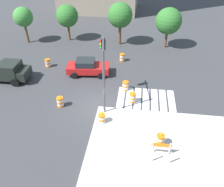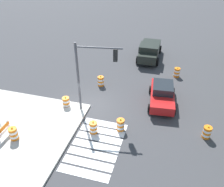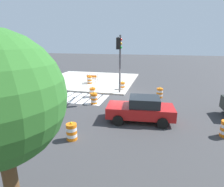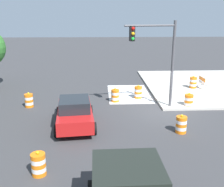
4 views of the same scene
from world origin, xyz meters
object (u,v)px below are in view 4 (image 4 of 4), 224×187
Objects in this scene: traffic_barrel_on_sidewalk at (193,83)px; traffic_barrel_median_far at (181,125)px; traffic_barrel_crosswalk_end at (138,92)px; traffic_barrel_median_near at (115,96)px; traffic_barrel_near_corner at (189,101)px; traffic_barrel_far_curb at (39,164)px; construction_barricade at (204,81)px; traffic_light_pole at (156,49)px; traffic_barrel_lane_center at (29,101)px; sports_car at (75,112)px.

traffic_barrel_median_far is at bearing 157.32° from traffic_barrel_on_sidewalk.
traffic_barrel_crosswalk_end is 1.92m from traffic_barrel_median_near.
traffic_barrel_far_curb is (-7.44, 8.27, 0.00)m from traffic_barrel_near_corner.
construction_barricade is (4.39, -2.68, 0.27)m from traffic_barrel_near_corner.
construction_barricade is (0.02, -0.90, 0.12)m from traffic_barrel_on_sidewalk.
traffic_barrel_median_far is at bearing -169.12° from traffic_light_pole.
traffic_barrel_crosswalk_end is at bearing -77.94° from traffic_barrel_lane_center.
traffic_barrel_far_curb is 16.12m from construction_barricade.
traffic_barrel_lane_center is (-0.85, 5.84, 0.00)m from traffic_barrel_median_near.
traffic_barrel_median_near is 8.08m from construction_barricade.
traffic_barrel_far_curb is at bearing 137.18° from construction_barricade.
traffic_barrel_median_near is 1.00× the size of traffic_barrel_median_far.
sports_car reaches higher than traffic_barrel_near_corner.
traffic_barrel_crosswalk_end is 7.77m from traffic_barrel_lane_center.
traffic_barrel_far_curb is at bearing 158.81° from traffic_barrel_median_near.
construction_barricade reaches higher than traffic_barrel_near_corner.
traffic_barrel_near_corner is 0.78× the size of construction_barricade.
sports_car is 4.38× the size of traffic_barrel_on_sidewalk.
traffic_barrel_near_corner is 1.00× the size of traffic_barrel_far_curb.
traffic_barrel_far_curb is (-3.56, 6.61, 0.00)m from traffic_barrel_median_far.
traffic_light_pole reaches higher than traffic_barrel_on_sidewalk.
traffic_barrel_near_corner is 4.22m from traffic_barrel_median_far.
traffic_barrel_far_curb is at bearing 118.28° from traffic_barrel_median_far.
traffic_barrel_median_near is 0.78× the size of construction_barricade.
traffic_barrel_far_curb is at bearing 168.38° from sports_car.
sports_car is 4.38× the size of traffic_barrel_median_near.
traffic_barrel_median_near and traffic_barrel_median_far have the same top height.
traffic_barrel_on_sidewalk is 0.91m from construction_barricade.
sports_car reaches higher than traffic_barrel_lane_center.
construction_barricade is 0.24× the size of traffic_light_pole.
sports_car is at bearing 127.92° from traffic_barrel_on_sidewalk.
traffic_light_pole reaches higher than traffic_barrel_median_far.
traffic_barrel_near_corner is 1.00× the size of traffic_barrel_lane_center.
construction_barricade is at bearing -88.76° from traffic_barrel_on_sidewalk.
traffic_barrel_crosswalk_end is at bearing 110.70° from construction_barricade.
traffic_barrel_crosswalk_end is at bearing 16.43° from traffic_light_pole.
traffic_barrel_near_corner is 5.04m from traffic_barrel_median_near.
traffic_barrel_crosswalk_end is at bearing -28.31° from traffic_barrel_far_curb.
traffic_barrel_median_near is 0.19× the size of traffic_light_pole.
sports_car is 3.44× the size of construction_barricade.
traffic_barrel_on_sidewalk is at bearing -52.08° from sports_car.
traffic_light_pole reaches higher than traffic_barrel_near_corner.
traffic_barrel_crosswalk_end is 5.32m from traffic_barrel_on_sidewalk.
construction_barricade reaches higher than traffic_barrel_lane_center.
traffic_barrel_median_far is at bearing 152.27° from construction_barricade.
traffic_barrel_on_sidewalk reaches higher than traffic_barrel_crosswalk_end.
traffic_barrel_on_sidewalk is (8.25, -3.45, 0.15)m from traffic_barrel_median_far.
construction_barricade reaches higher than traffic_barrel_median_far.
construction_barricade reaches higher than traffic_barrel_median_near.
construction_barricade is (7.10, -9.99, -0.09)m from sports_car.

